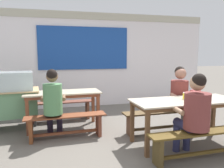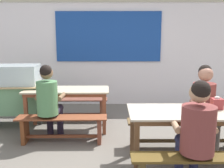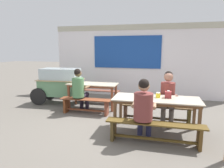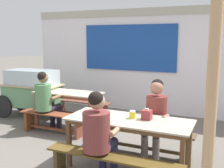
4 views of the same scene
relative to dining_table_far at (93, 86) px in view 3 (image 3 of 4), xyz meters
name	(u,v)px [view 3 (image 3 of 4)]	position (x,y,z in m)	size (l,w,h in m)	color
ground_plane	(123,123)	(1.16, -1.01, -0.67)	(40.00, 40.00, 0.00)	#655F57
backdrop_wall	(138,59)	(1.14, 1.88, 0.73)	(6.56, 0.23, 2.68)	white
dining_table_far	(93,86)	(0.00, 0.00, 0.00)	(1.52, 0.66, 0.76)	#C3B699
dining_table_near	(156,101)	(1.95, -1.36, 0.01)	(1.84, 0.76, 0.76)	#B8AD97
bench_far_back	(98,95)	(-0.01, 0.60, -0.40)	(1.45, 0.31, 0.43)	brown
bench_far_front	(86,104)	(0.01, -0.60, -0.40)	(1.45, 0.34, 0.43)	brown
bench_near_back	(156,110)	(1.95, -0.76, -0.38)	(1.78, 0.32, 0.43)	brown
bench_near_front	(154,129)	(1.96, -1.95, -0.38)	(1.86, 0.29, 0.43)	brown
food_cart	(60,83)	(-1.22, 0.21, 0.01)	(1.83, 0.86, 1.16)	#629468
person_left_back_turned	(79,88)	(-0.20, -0.53, 0.04)	(0.45, 0.58, 1.27)	#221C2B
person_near_front	(144,106)	(1.74, -1.90, 0.04)	(0.47, 0.59, 1.26)	navy
person_right_near_table	(168,95)	(2.20, -0.81, 0.05)	(0.45, 0.55, 1.28)	#6A615A
tissue_box	(168,95)	(2.20, -1.26, 0.16)	(0.14, 0.13, 0.16)	maroon
condiment_jar	(158,95)	(1.99, -1.30, 0.14)	(0.10, 0.10, 0.11)	yellow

